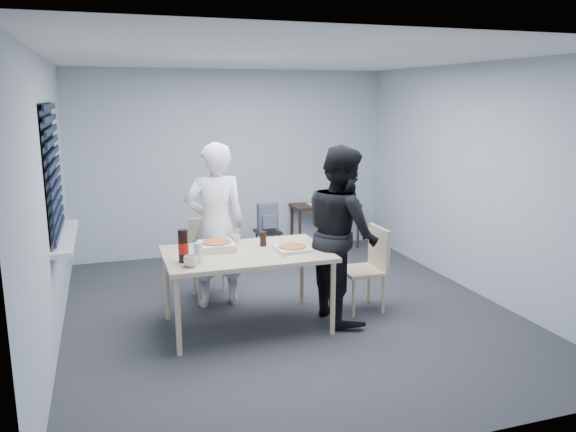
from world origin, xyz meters
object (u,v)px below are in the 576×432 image
object	(u,v)px
mug_b	(236,239)
person_white	(216,225)
chair_far	(210,252)
backpack	(268,218)
mug_a	(191,261)
stool	(268,238)
side_table	(325,209)
chair_right	(370,263)
dining_table	(246,258)
soda_bottle	(183,246)
person_black	(342,233)

from	to	relation	value
mug_b	person_white	bearing A→B (deg)	109.61
chair_far	backpack	bearing A→B (deg)	46.12
mug_a	chair_far	bearing A→B (deg)	72.88
mug_b	mug_a	bearing A→B (deg)	-131.14
backpack	mug_b	size ratio (longest dim) A/B	3.71
chair_far	stool	distance (m)	1.43
chair_far	side_table	xyz separation A→B (m)	(2.02, 1.54, 0.08)
chair_right	backpack	world-z (taller)	chair_right
chair_far	mug_b	distance (m)	0.74
chair_right	side_table	xyz separation A→B (m)	(0.49, 2.47, 0.08)
stool	side_table	bearing A→B (deg)	25.95
dining_table	mug_a	distance (m)	0.67
dining_table	chair_right	size ratio (longest dim) A/B	1.76
person_white	dining_table	bearing A→B (deg)	103.12
chair_far	soda_bottle	bearing A→B (deg)	-111.01
chair_far	backpack	size ratio (longest dim) A/B	2.40
soda_bottle	dining_table	bearing A→B (deg)	13.86
mug_b	soda_bottle	size ratio (longest dim) A/B	0.33
person_black	mug_b	size ratio (longest dim) A/B	17.70
person_white	backpack	distance (m)	1.65
dining_table	person_black	distance (m)	0.99
chair_far	person_white	distance (m)	0.48
dining_table	chair_far	bearing A→B (deg)	100.44
dining_table	person_white	world-z (taller)	person_white
person_black	side_table	bearing A→B (deg)	-18.56
soda_bottle	mug_a	bearing A→B (deg)	-76.51
chair_right	soda_bottle	distance (m)	2.02
stool	backpack	bearing A→B (deg)	-90.00
chair_right	mug_a	bearing A→B (deg)	-169.27
person_white	side_table	world-z (taller)	person_white
chair_right	person_white	size ratio (longest dim) A/B	0.50
chair_far	soda_bottle	size ratio (longest dim) A/B	2.96
side_table	stool	size ratio (longest dim) A/B	2.20
backpack	mug_b	world-z (taller)	mug_b
backpack	mug_b	xyz separation A→B (m)	(-0.83, -1.68, 0.18)
person_black	mug_a	world-z (taller)	person_black
person_black	mug_b	distance (m)	1.07
mug_a	side_table	bearing A→B (deg)	49.51
chair_right	person_white	bearing A→B (deg)	157.15
person_black	side_table	xyz separation A→B (m)	(0.87, 2.58, -0.29)
dining_table	chair_far	xyz separation A→B (m)	(-0.18, 0.99, -0.19)
chair_right	soda_bottle	xyz separation A→B (m)	(-1.97, -0.21, 0.40)
chair_far	chair_right	size ratio (longest dim) A/B	1.00
backpack	mug_a	bearing A→B (deg)	-136.34
dining_table	stool	bearing A→B (deg)	68.40
backpack	mug_a	size ratio (longest dim) A/B	3.02
side_table	backpack	xyz separation A→B (m)	(-1.04, -0.52, 0.05)
side_table	mug_b	distance (m)	2.89
side_table	mug_b	world-z (taller)	mug_b
chair_right	person_black	world-z (taller)	person_black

